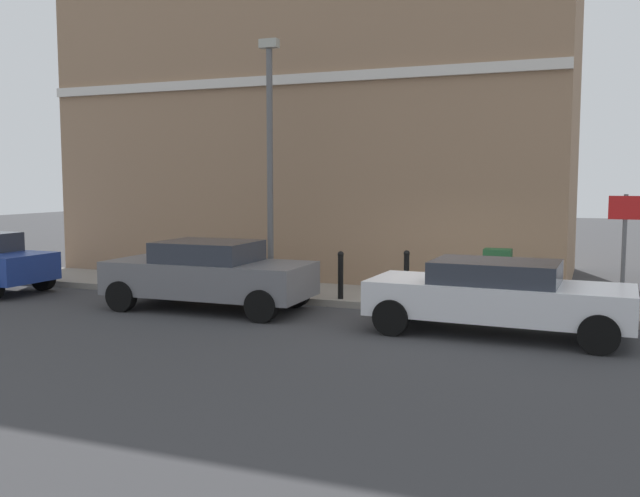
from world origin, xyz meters
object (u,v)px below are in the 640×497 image
object	(u,v)px
car_white	(497,295)
street_sign	(624,236)
utility_cabinet	(497,279)
bollard_near_cabinet	(406,272)
bollard_far_kerb	(341,273)
lamppost	(270,154)
car_grey	(209,274)

from	to	relation	value
car_white	street_sign	bearing A→B (deg)	-137.03
car_white	utility_cabinet	distance (m)	2.25
bollard_near_cabinet	street_sign	size ratio (longest dim) A/B	0.45
bollard_far_kerb	bollard_near_cabinet	bearing A→B (deg)	-61.09
bollard_far_kerb	lamppost	world-z (taller)	lamppost
car_white	street_sign	world-z (taller)	street_sign
bollard_far_kerb	lamppost	distance (m)	3.25
car_grey	utility_cabinet	distance (m)	5.99
car_grey	lamppost	distance (m)	3.22
bollard_near_cabinet	lamppost	xyz separation A→B (m)	(-0.23, 3.18, 2.60)
bollard_far_kerb	street_sign	bearing A→B (deg)	-88.09
car_grey	lamppost	world-z (taller)	lamppost
car_white	lamppost	world-z (taller)	lamppost
car_grey	lamppost	size ratio (longest dim) A/B	0.76
car_grey	street_sign	world-z (taller)	street_sign
car_white	bollard_far_kerb	xyz separation A→B (m)	(1.63, 3.52, -0.00)
car_white	bollard_far_kerb	bearing A→B (deg)	-23.14
car_grey	utility_cabinet	size ratio (longest dim) A/B	3.77
bollard_near_cabinet	street_sign	distance (m)	4.45
bollard_near_cabinet	bollard_far_kerb	distance (m)	1.46
car_white	street_sign	distance (m)	2.91
car_grey	lamppost	bearing A→B (deg)	-106.20
car_grey	car_white	bearing A→B (deg)	176.85
utility_cabinet	bollard_near_cabinet	distance (m)	1.95
street_sign	lamppost	world-z (taller)	lamppost
car_white	bollard_far_kerb	size ratio (longest dim) A/B	4.36
car_grey	bollard_near_cabinet	xyz separation A→B (m)	(2.14, -3.69, -0.05)
bollard_far_kerb	street_sign	distance (m)	5.67
utility_cabinet	car_grey	bearing A→B (deg)	109.87
bollard_far_kerb	utility_cabinet	bearing A→B (deg)	-79.39
bollard_near_cabinet	utility_cabinet	bearing A→B (deg)	-92.94
car_white	car_grey	size ratio (longest dim) A/B	1.05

